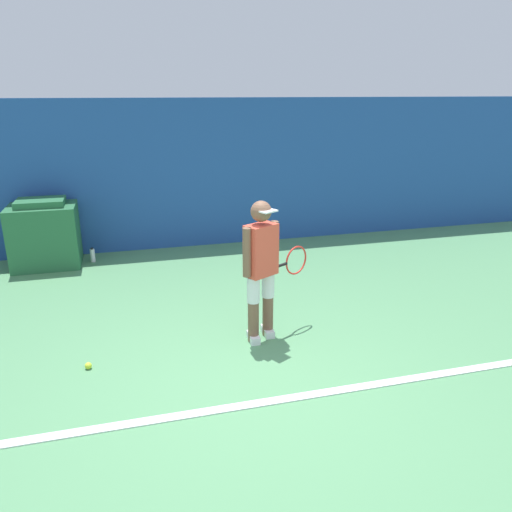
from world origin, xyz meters
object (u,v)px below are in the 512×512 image
at_px(tennis_player, 262,265).
at_px(tennis_ball, 88,366).
at_px(water_bottle, 93,255).
at_px(covered_chair, 45,234).

height_order(tennis_player, tennis_ball, tennis_player).
bearing_deg(water_bottle, covered_chair, 179.39).
relative_size(tennis_player, water_bottle, 6.62).
height_order(tennis_player, covered_chair, tennis_player).
relative_size(tennis_ball, water_bottle, 0.29).
bearing_deg(tennis_player, tennis_ball, 158.08).
distance_m(covered_chair, water_bottle, 0.78).
relative_size(covered_chair, water_bottle, 4.51).
bearing_deg(tennis_ball, water_bottle, 91.43).
relative_size(tennis_player, covered_chair, 1.47).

